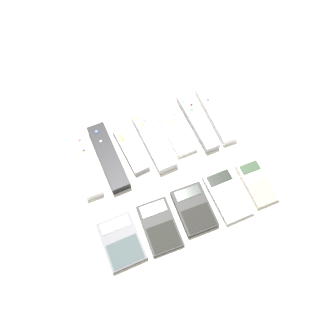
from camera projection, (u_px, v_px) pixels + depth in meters
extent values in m
plane|color=beige|center=(173.00, 181.00, 0.89)|extent=(3.00, 3.00, 0.00)
cube|color=silver|center=(86.00, 166.00, 0.89)|extent=(0.06, 0.19, 0.02)
cylinder|color=red|center=(80.00, 140.00, 0.92)|extent=(0.01, 0.01, 0.00)
cylinder|color=orange|center=(79.00, 154.00, 0.90)|extent=(0.01, 0.01, 0.00)
cylinder|color=blue|center=(84.00, 150.00, 0.90)|extent=(0.01, 0.01, 0.00)
cylinder|color=orange|center=(84.00, 152.00, 0.90)|extent=(0.01, 0.01, 0.00)
cube|color=black|center=(108.00, 157.00, 0.90)|extent=(0.05, 0.21, 0.03)
cylinder|color=blue|center=(96.00, 132.00, 0.92)|extent=(0.01, 0.01, 0.00)
cylinder|color=silver|center=(101.00, 141.00, 0.91)|extent=(0.01, 0.01, 0.00)
cube|color=gray|center=(130.00, 149.00, 0.92)|extent=(0.05, 0.16, 0.02)
cylinder|color=#99999E|center=(130.00, 146.00, 0.91)|extent=(0.03, 0.03, 0.00)
cylinder|color=orange|center=(123.00, 139.00, 0.92)|extent=(0.01, 0.01, 0.00)
cylinder|color=orange|center=(123.00, 140.00, 0.92)|extent=(0.01, 0.01, 0.00)
cylinder|color=orange|center=(121.00, 136.00, 0.93)|extent=(0.01, 0.01, 0.00)
cube|color=#B7B7BC|center=(153.00, 140.00, 0.93)|extent=(0.06, 0.20, 0.03)
cylinder|color=#99999E|center=(154.00, 140.00, 0.91)|extent=(0.03, 0.03, 0.00)
cylinder|color=silver|center=(140.00, 116.00, 0.95)|extent=(0.01, 0.01, 0.00)
cylinder|color=orange|center=(143.00, 125.00, 0.94)|extent=(0.01, 0.01, 0.00)
cylinder|color=orange|center=(137.00, 119.00, 0.95)|extent=(0.01, 0.01, 0.00)
cylinder|color=green|center=(144.00, 121.00, 0.94)|extent=(0.01, 0.01, 0.00)
cube|color=white|center=(177.00, 132.00, 0.95)|extent=(0.06, 0.15, 0.02)
cylinder|color=silver|center=(177.00, 130.00, 0.94)|extent=(0.03, 0.03, 0.00)
cylinder|color=green|center=(175.00, 114.00, 0.96)|extent=(0.01, 0.01, 0.00)
cylinder|color=orange|center=(173.00, 122.00, 0.95)|extent=(0.01, 0.01, 0.00)
cube|color=gray|center=(197.00, 122.00, 0.96)|extent=(0.04, 0.21, 0.02)
cylinder|color=green|center=(184.00, 102.00, 0.98)|extent=(0.01, 0.01, 0.00)
cylinder|color=red|center=(191.00, 105.00, 0.97)|extent=(0.01, 0.01, 0.00)
cylinder|color=green|center=(192.00, 110.00, 0.96)|extent=(0.01, 0.01, 0.00)
cylinder|color=green|center=(192.00, 105.00, 0.97)|extent=(0.01, 0.01, 0.00)
cube|color=silver|center=(215.00, 114.00, 0.97)|extent=(0.06, 0.21, 0.02)
cylinder|color=silver|center=(219.00, 118.00, 0.95)|extent=(0.03, 0.03, 0.00)
cylinder|color=blue|center=(208.00, 100.00, 0.98)|extent=(0.01, 0.01, 0.00)
cylinder|color=orange|center=(209.00, 93.00, 0.99)|extent=(0.01, 0.01, 0.00)
cylinder|color=silver|center=(208.00, 99.00, 0.98)|extent=(0.01, 0.01, 0.00)
cube|color=#4C4C51|center=(121.00, 241.00, 0.81)|extent=(0.09, 0.13, 0.02)
cube|color=#38473D|center=(115.00, 225.00, 0.82)|extent=(0.07, 0.03, 0.00)
cube|color=#2E3A3C|center=(125.00, 252.00, 0.79)|extent=(0.08, 0.07, 0.00)
cube|color=black|center=(160.00, 226.00, 0.82)|extent=(0.09, 0.14, 0.01)
cube|color=#2D422D|center=(153.00, 209.00, 0.84)|extent=(0.07, 0.03, 0.00)
cube|color=black|center=(164.00, 237.00, 0.80)|extent=(0.08, 0.07, 0.00)
cube|color=black|center=(194.00, 209.00, 0.84)|extent=(0.09, 0.13, 0.02)
cube|color=black|center=(188.00, 193.00, 0.85)|extent=(0.07, 0.03, 0.00)
cube|color=black|center=(199.00, 218.00, 0.82)|extent=(0.08, 0.07, 0.00)
cube|color=#B2B2B7|center=(228.00, 195.00, 0.86)|extent=(0.08, 0.15, 0.02)
cube|color=black|center=(219.00, 178.00, 0.87)|extent=(0.06, 0.03, 0.00)
cube|color=gray|center=(234.00, 205.00, 0.84)|extent=(0.07, 0.07, 0.00)
cube|color=beige|center=(257.00, 183.00, 0.87)|extent=(0.07, 0.13, 0.02)
cube|color=#2D422D|center=(250.00, 168.00, 0.88)|extent=(0.05, 0.03, 0.00)
cube|color=#9E7966|center=(263.00, 191.00, 0.85)|extent=(0.06, 0.07, 0.00)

